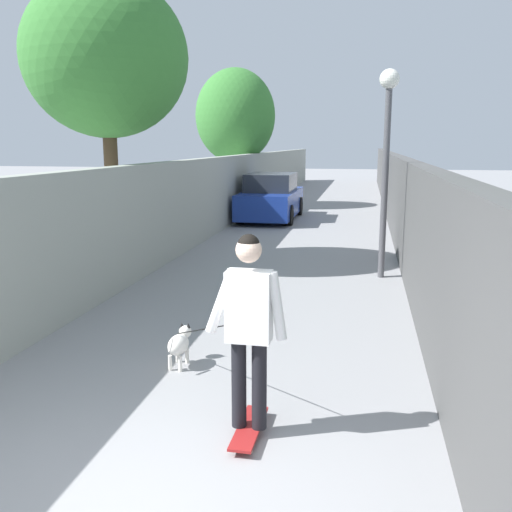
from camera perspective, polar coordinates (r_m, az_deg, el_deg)
name	(u,v)px	position (r m, az deg, el deg)	size (l,w,h in m)	color
ground_plane	(308,227)	(17.25, 5.33, 2.93)	(80.00, 80.00, 0.00)	gray
wall_left	(209,197)	(15.64, -4.83, 6.01)	(48.00, 0.30, 2.14)	#999E93
fence_right	(400,200)	(15.07, 14.47, 5.57)	(48.00, 0.30, 2.18)	#4C4C4C
tree_left_near	(235,116)	(22.58, -2.11, 14.05)	(3.12, 3.12, 5.39)	brown
tree_left_mid	(106,58)	(11.70, -15.03, 18.84)	(3.15, 3.15, 5.65)	#473523
lamp_post	(387,135)	(10.75, 13.19, 11.87)	(0.36, 0.36, 3.84)	#4C4C51
skateboard	(249,428)	(5.16, -0.70, -17.10)	(0.80, 0.21, 0.08)	maroon
person_skateboarder	(249,317)	(4.75, -0.73, -6.25)	(0.22, 0.71, 1.71)	black
dog	(180,343)	(6.56, -7.77, -8.78)	(1.69, 1.23, 1.06)	white
car_near	(271,198)	(18.92, 1.54, 5.91)	(4.18, 1.80, 1.54)	navy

